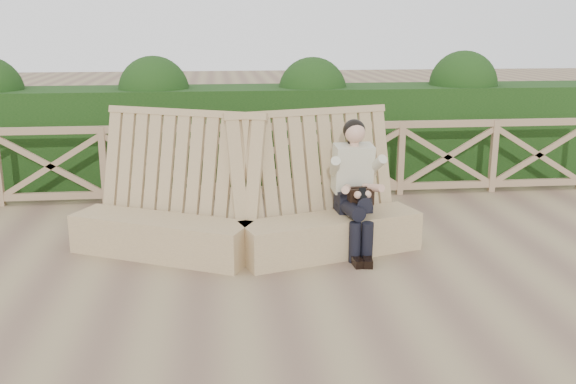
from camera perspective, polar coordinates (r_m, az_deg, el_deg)
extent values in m
plane|color=brown|center=(6.09, -0.73, -9.21)|extent=(60.00, 60.00, 0.00)
cube|color=#9A7D58|center=(7.16, -11.22, -3.92)|extent=(2.02, 1.34, 0.43)
cube|color=#9A7D58|center=(7.23, -10.34, 1.04)|extent=(1.99, 1.29, 1.55)
cube|color=#9A7D58|center=(7.09, 3.85, -3.86)|extent=(2.07, 1.05, 0.43)
cube|color=#9A7D58|center=(7.16, 2.96, 1.13)|extent=(2.05, 1.00, 1.55)
cube|color=black|center=(7.23, 5.82, -0.78)|extent=(0.40, 0.31, 0.24)
cube|color=#BEBA9D|center=(7.19, 5.77, 2.13)|extent=(0.45, 0.34, 0.56)
sphere|color=tan|center=(7.06, 5.98, 5.26)|extent=(0.24, 0.24, 0.22)
sphere|color=black|center=(7.09, 5.90, 5.48)|extent=(0.26, 0.26, 0.25)
cylinder|color=black|center=(7.00, 5.57, -1.48)|extent=(0.20, 0.50, 0.16)
cylinder|color=black|center=(7.05, 6.87, -0.77)|extent=(0.20, 0.51, 0.18)
cylinder|color=black|center=(6.88, 5.96, -4.51)|extent=(0.14, 0.14, 0.43)
cylinder|color=black|center=(6.89, 7.04, -4.50)|extent=(0.14, 0.14, 0.43)
cube|color=black|center=(6.85, 6.15, -6.15)|extent=(0.11, 0.26, 0.09)
cube|color=black|center=(6.86, 7.06, -6.15)|extent=(0.11, 0.26, 0.09)
cube|color=black|center=(7.03, 6.44, -0.35)|extent=(0.28, 0.18, 0.18)
cube|color=black|center=(6.85, 6.70, -0.20)|extent=(0.08, 0.10, 0.13)
cube|color=#947956|center=(9.17, -2.94, 5.79)|extent=(10.10, 0.07, 0.10)
cube|color=#947956|center=(9.36, -2.86, 0.15)|extent=(10.10, 0.07, 0.10)
cube|color=black|center=(10.40, -3.33, 5.17)|extent=(12.00, 1.20, 1.50)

